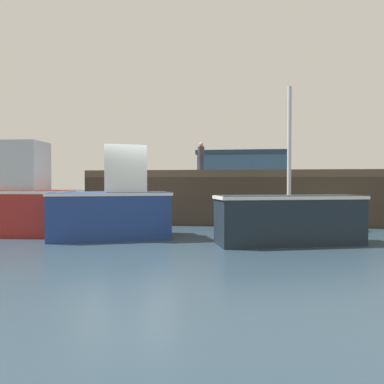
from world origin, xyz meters
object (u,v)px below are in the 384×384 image
object	(u,v)px
fishing_boat_near_right	(114,204)
fishing_boat_mid	(289,218)
dockworker	(201,158)
rowboat	(333,225)
fishing_boat_near_left	(8,201)

from	to	relation	value
fishing_boat_near_right	fishing_boat_mid	bearing A→B (deg)	-6.22
dockworker	fishing_boat_near_right	bearing A→B (deg)	-99.34
fishing_boat_near_right	rowboat	distance (m)	6.74
fishing_boat_near_right	dockworker	world-z (taller)	dockworker
fishing_boat_near_left	fishing_boat_mid	distance (m)	7.86
fishing_boat_mid	dockworker	xyz separation A→B (m)	(-3.11, 9.68, 2.14)
dockworker	fishing_boat_near_left	bearing A→B (deg)	-117.59
fishing_boat_near_right	rowboat	size ratio (longest dim) A/B	1.96
fishing_boat_mid	dockworker	size ratio (longest dim) A/B	2.34
fishing_boat_mid	fishing_boat_near_right	bearing A→B (deg)	173.78
rowboat	dockworker	bearing A→B (deg)	124.57
fishing_boat_near_left	fishing_boat_near_right	xyz separation A→B (m)	(3.20, -0.16, -0.07)
fishing_boat_near_right	dockworker	size ratio (longest dim) A/B	2.15
fishing_boat_near_right	dockworker	xyz separation A→B (m)	(1.51, 9.17, 1.87)
rowboat	dockworker	distance (m)	8.90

